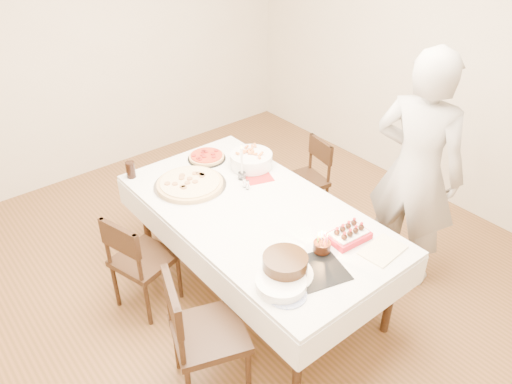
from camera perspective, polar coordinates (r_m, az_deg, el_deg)
floor at (r=4.14m, az=-0.27°, el=-10.07°), size 5.00×5.00×0.00m
wall_back at (r=5.41m, az=-17.85°, el=15.77°), size 4.50×0.04×2.70m
wall_right at (r=4.98m, az=20.92°, el=13.75°), size 0.04×5.00×2.70m
dining_table at (r=3.84m, az=0.00°, el=-6.66°), size 1.71×2.38×0.75m
chair_right_savory at (r=4.65m, az=5.52°, el=1.27°), size 0.46×0.46×0.78m
chair_left_savory at (r=3.78m, az=-12.66°, el=-7.51°), size 0.53×0.53×0.84m
chair_left_dessert at (r=3.16m, az=-5.35°, el=-15.82°), size 0.60×0.60×0.92m
person at (r=3.86m, az=17.82°, el=2.16°), size 0.61×0.78×1.90m
pizza_white at (r=3.90m, az=-7.55°, el=0.96°), size 0.63×0.63×0.04m
pizza_pepperoni at (r=4.25m, az=-5.66°, el=4.01°), size 0.33×0.33×0.04m
red_placemat at (r=4.00m, az=0.24°, el=1.75°), size 0.27×0.27×0.01m
pasta_bowl at (r=4.11m, az=-0.55°, el=3.71°), size 0.38×0.38×0.11m
taper_candle at (r=3.90m, az=-1.64°, el=3.41°), size 0.08×0.08×0.30m
shaker_pair at (r=3.82m, az=-0.97°, el=0.81°), size 0.09×0.09×0.08m
cola_glass at (r=4.08m, az=-14.14°, el=2.48°), size 0.08×0.08×0.13m
layer_cake at (r=3.04m, az=3.33°, el=-8.41°), size 0.45×0.45×0.14m
cake_board at (r=3.14m, az=7.11°, el=-8.84°), size 0.39×0.39×0.01m
birthday_cake at (r=3.22m, az=7.57°, el=-5.74°), size 0.14×0.14×0.13m
strawberry_box at (r=3.38m, az=10.52°, el=-4.85°), size 0.29×0.20×0.07m
box_lid at (r=3.35m, az=14.26°, el=-6.55°), size 0.31×0.23×0.02m
plate_stack at (r=2.99m, az=2.88°, el=-10.38°), size 0.38×0.38×0.06m
china_plate at (r=2.96m, az=3.52°, el=-11.58°), size 0.29×0.29×0.01m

